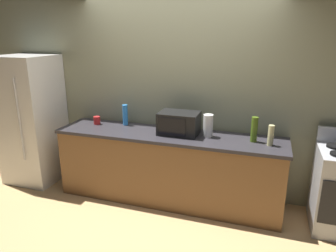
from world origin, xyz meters
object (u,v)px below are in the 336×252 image
Objects in this scene: refrigerator at (32,120)px; bottle_spray_cleaner at (125,115)px; bottle_olive_oil at (254,129)px; bottle_vinegar at (271,135)px; microwave at (179,123)px; mug_red at (97,120)px; paper_towel_roll at (208,126)px.

bottle_spray_cleaner is at bearing 7.71° from refrigerator.
bottle_vinegar is at bearing -21.51° from bottle_olive_oil.
mug_red is (-1.17, 0.05, -0.08)m from microwave.
bottle_vinegar is at bearing -6.79° from paper_towel_roll.
refrigerator is 3.25m from bottle_vinegar.
microwave is 1.78× the size of paper_towel_roll.
mug_red is at bearing 178.31° from bottle_olive_oil.
microwave is 4.51× the size of mug_red.
paper_towel_roll is 0.98× the size of bottle_spray_cleaner.
bottle_olive_oil is (-0.18, 0.07, 0.03)m from bottle_vinegar.
bottle_olive_oil is (1.68, -0.15, 0.01)m from bottle_spray_cleaner.
paper_towel_roll is (0.36, 0.00, 0.00)m from microwave.
bottle_olive_oil is at bearing -5.13° from bottle_spray_cleaner.
bottle_olive_oil is 2.72× the size of mug_red.
microwave is 1.18m from mug_red.
microwave is 2.08× the size of bottle_vinegar.
bottle_vinegar is at bearing -0.61° from refrigerator.
refrigerator is 6.67× the size of paper_towel_roll.
bottle_spray_cleaner is 0.40m from mug_red.
bottle_spray_cleaner reaches higher than paper_towel_roll.
refrigerator reaches higher than bottle_vinegar.
microwave is at bearing 175.59° from bottle_vinegar.
paper_towel_roll is 2.54× the size of mug_red.
refrigerator is 7.79× the size of bottle_vinegar.
refrigerator is 16.90× the size of mug_red.
mug_red is (-0.38, -0.09, -0.08)m from bottle_spray_cleaner.
paper_towel_roll is 0.72m from bottle_vinegar.
bottle_olive_oil reaches higher than mug_red.
microwave is at bearing 179.29° from bottle_olive_oil.
microwave reaches higher than mug_red.
paper_towel_roll reaches higher than mug_red.
refrigerator reaches higher than mug_red.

